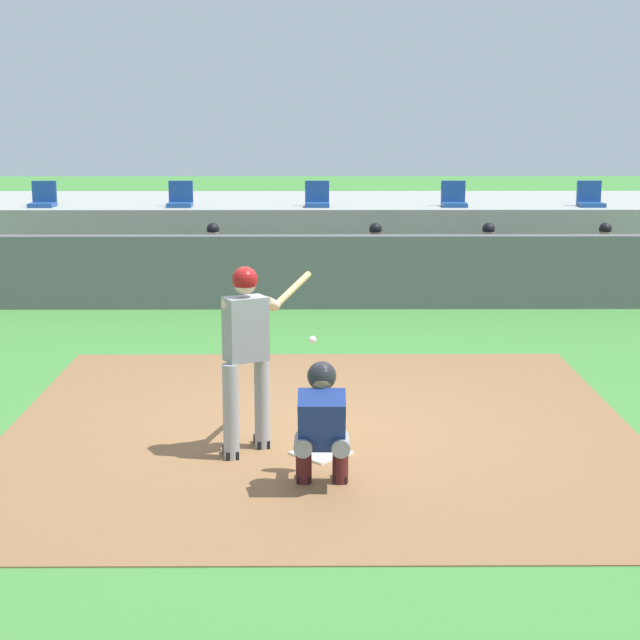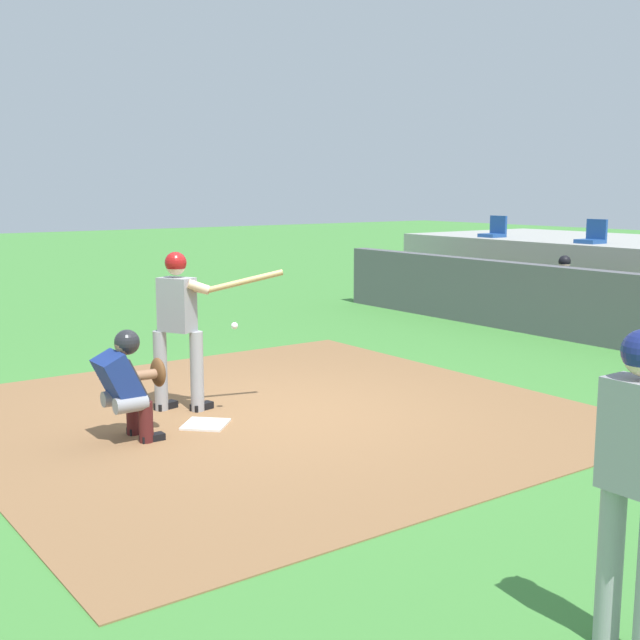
# 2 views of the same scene
# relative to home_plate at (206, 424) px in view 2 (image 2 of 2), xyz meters

# --- Properties ---
(ground_plane) EXTENTS (80.00, 80.00, 0.00)m
(ground_plane) POSITION_rel_home_plate_xyz_m (0.00, 0.80, -0.02)
(ground_plane) COLOR #428438
(dirt_infield) EXTENTS (6.40, 6.40, 0.01)m
(dirt_infield) POSITION_rel_home_plate_xyz_m (0.00, 0.80, -0.02)
(dirt_infield) COLOR olive
(dirt_infield) RESTS_ON ground
(home_plate) EXTENTS (0.62, 0.62, 0.02)m
(home_plate) POSITION_rel_home_plate_xyz_m (0.00, 0.00, 0.00)
(home_plate) COLOR white
(home_plate) RESTS_ON dirt_infield
(batter_at_plate) EXTENTS (0.85, 1.28, 1.80)m
(batter_at_plate) POSITION_rel_home_plate_xyz_m (-0.68, 0.07, 1.01)
(batter_at_plate) COLOR #99999E
(batter_at_plate) RESTS_ON ground
(catcher_crouched) EXTENTS (0.48, 1.62, 1.13)m
(catcher_crouched) POSITION_rel_home_plate_xyz_m (-0.00, -0.83, 0.59)
(catcher_crouched) COLOR gray
(catcher_crouched) RESTS_ON ground
(on_deck_batter) EXTENTS (0.58, 0.23, 1.79)m
(on_deck_batter) POSITION_rel_home_plate_xyz_m (5.14, -0.19, 1.00)
(on_deck_batter) COLOR #99999E
(on_deck_batter) RESTS_ON ground
(dugout_wall) EXTENTS (13.00, 0.30, 1.20)m
(dugout_wall) POSITION_rel_home_plate_xyz_m (0.00, 7.30, 0.58)
(dugout_wall) COLOR #59595E
(dugout_wall) RESTS_ON ground
(dugout_player_0) EXTENTS (0.49, 0.70, 1.30)m
(dugout_player_0) POSITION_rel_home_plate_xyz_m (-1.80, 8.14, 0.65)
(dugout_player_0) COLOR #939399
(dugout_player_0) RESTS_ON ground
(stadium_seat_0) EXTENTS (0.46, 0.46, 0.48)m
(stadium_seat_0) POSITION_rel_home_plate_xyz_m (-5.20, 10.18, 1.51)
(stadium_seat_0) COLOR #1E478C
(stadium_seat_0) RESTS_ON stands_platform
(stadium_seat_1) EXTENTS (0.46, 0.46, 0.48)m
(stadium_seat_1) POSITION_rel_home_plate_xyz_m (-2.60, 10.18, 1.51)
(stadium_seat_1) COLOR #1E478C
(stadium_seat_1) RESTS_ON stands_platform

